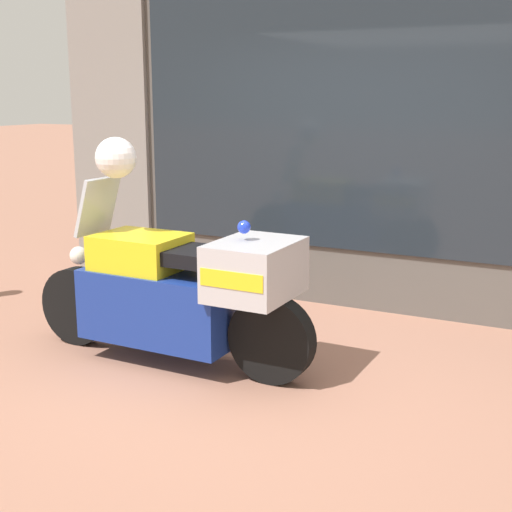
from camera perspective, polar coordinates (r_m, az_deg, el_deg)
ground_plane at (r=5.07m, az=0.99°, el=-9.53°), size 60.00×60.00×0.00m
shop_building at (r=6.69m, az=5.20°, el=10.78°), size 6.28×0.55×3.36m
window_display at (r=6.63m, az=11.69°, el=-0.10°), size 4.90×0.30×1.98m
paramedic_motorcycle at (r=5.14m, az=-6.07°, el=-2.76°), size 2.31×0.68×1.33m
white_helmet at (r=5.28m, az=-11.16°, el=7.72°), size 0.30×0.30×0.30m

